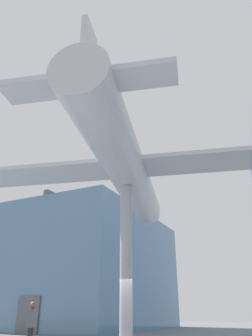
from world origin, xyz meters
name	(u,v)px	position (x,y,z in m)	size (l,w,h in m)	color
glass_pavilion_left	(93,271)	(-10.16, 14.29, 4.72)	(10.64, 16.07, 10.03)	slate
support_pylon_central	(126,261)	(0.00, 0.00, 3.18)	(0.49, 0.49, 6.37)	#999EA3
suspended_airplane	(127,169)	(-0.05, 0.19, 7.26)	(16.21, 14.76, 3.12)	#B2B7BC
visitor_person	(31,323)	(-3.07, -1.65, 0.97)	(0.34, 0.45, 1.69)	#232328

